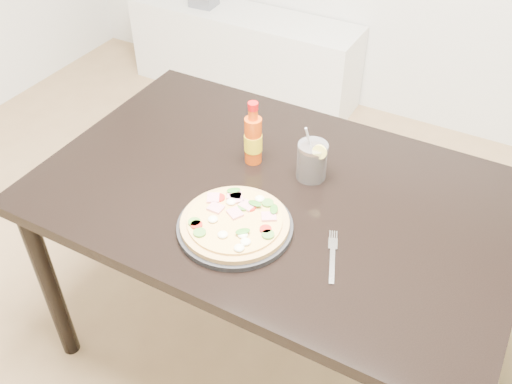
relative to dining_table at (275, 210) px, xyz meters
The scene contains 7 objects.
dining_table is the anchor object (origin of this frame).
plate 0.22m from the dining_table, 95.79° to the right, with size 0.32×0.32×0.02m, color black.
pizza 0.23m from the dining_table, 95.87° to the right, with size 0.30×0.30×0.03m.
hot_sauce_bottle 0.23m from the dining_table, 144.17° to the left, with size 0.07×0.07×0.21m.
cola_cup 0.19m from the dining_table, 58.59° to the left, with size 0.10×0.09×0.18m.
fork 0.31m from the dining_table, 33.37° to the right, with size 0.08×0.18×0.00m.
media_console 1.92m from the dining_table, 122.87° to the left, with size 1.40×0.34×0.50m, color white.
Camera 1 is at (0.78, -0.65, 1.83)m, focal length 40.00 mm.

